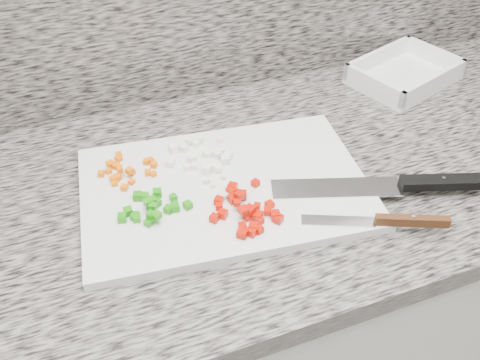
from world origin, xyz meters
The scene contains 11 objects.
cabinet centered at (0.00, 1.44, 0.43)m, with size 3.92×0.62×0.86m, color silver.
countertop centered at (0.00, 1.44, 0.88)m, with size 3.96×0.64×0.04m, color slate.
cutting_board centered at (-0.04, 1.41, 0.91)m, with size 0.48×0.32×0.02m, color silver.
carrot_pile centered at (-0.19, 1.50, 0.92)m, with size 0.10×0.10×0.02m.
onion_pile centered at (-0.05, 1.49, 0.92)m, with size 0.12×0.11×0.01m.
green_pepper_pile centered at (-0.17, 1.40, 0.92)m, with size 0.12×0.08×0.02m.
red_pepper_pile centered at (-0.03, 1.33, 0.92)m, with size 0.11×0.13×0.02m.
garlic_pile centered at (-0.05, 1.40, 0.92)m, with size 0.04×0.06×0.01m.
chef_knife centered at (0.24, 1.30, 0.92)m, with size 0.35×0.15×0.02m.
paring_knife centered at (0.17, 1.23, 0.92)m, with size 0.22×0.11×0.02m.
tray centered at (0.46, 1.62, 0.92)m, with size 0.26×0.22×0.05m.
Camera 1 is at (-0.26, 0.77, 1.51)m, focal length 40.00 mm.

